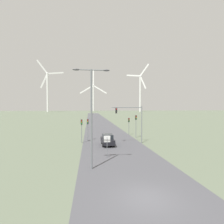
{
  "coord_description": "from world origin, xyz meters",
  "views": [
    {
      "loc": [
        -3.89,
        -11.34,
        6.21
      ],
      "look_at": [
        0.0,
        18.45,
        5.37
      ],
      "focal_mm": 28.0,
      "sensor_mm": 36.0,
      "label": 1
    }
  ],
  "objects_px": {
    "traffic_light_post_near_left": "(82,126)",
    "traffic_light_post_near_right": "(136,121)",
    "traffic_light_post_mid_left": "(88,125)",
    "traffic_light_mast_overhead": "(132,117)",
    "car_approaching": "(108,140)",
    "wind_turbine_far_left": "(47,88)",
    "stop_sign_near": "(107,142)",
    "traffic_light_post_mid_right": "(129,123)",
    "streetlamp": "(91,106)",
    "wind_turbine_left": "(93,95)",
    "wind_turbine_center": "(140,90)"
  },
  "relations": [
    {
      "from": "traffic_light_post_near_left",
      "to": "traffic_light_post_near_right",
      "type": "xyz_separation_m",
      "value": [
        10.63,
        3.47,
        0.34
      ]
    },
    {
      "from": "traffic_light_post_mid_left",
      "to": "traffic_light_mast_overhead",
      "type": "bearing_deg",
      "value": -24.75
    },
    {
      "from": "traffic_light_mast_overhead",
      "to": "car_approaching",
      "type": "bearing_deg",
      "value": -167.17
    },
    {
      "from": "traffic_light_post_near_left",
      "to": "wind_turbine_far_left",
      "type": "height_order",
      "value": "wind_turbine_far_left"
    },
    {
      "from": "car_approaching",
      "to": "wind_turbine_far_left",
      "type": "height_order",
      "value": "wind_turbine_far_left"
    },
    {
      "from": "stop_sign_near",
      "to": "traffic_light_post_near_left",
      "type": "bearing_deg",
      "value": 110.48
    },
    {
      "from": "wind_turbine_far_left",
      "to": "traffic_light_post_mid_left",
      "type": "bearing_deg",
      "value": -75.24
    },
    {
      "from": "traffic_light_post_mid_right",
      "to": "streetlamp",
      "type": "bearing_deg",
      "value": -112.82
    },
    {
      "from": "streetlamp",
      "to": "traffic_light_post_mid_right",
      "type": "relative_size",
      "value": 2.61
    },
    {
      "from": "traffic_light_post_near_left",
      "to": "wind_turbine_left",
      "type": "relative_size",
      "value": 0.06
    },
    {
      "from": "wind_turbine_center",
      "to": "traffic_light_post_mid_left",
      "type": "bearing_deg",
      "value": -109.16
    },
    {
      "from": "car_approaching",
      "to": "stop_sign_near",
      "type": "bearing_deg",
      "value": -96.4
    },
    {
      "from": "traffic_light_post_near_left",
      "to": "car_approaching",
      "type": "relative_size",
      "value": 0.97
    },
    {
      "from": "traffic_light_post_near_left",
      "to": "traffic_light_mast_overhead",
      "type": "xyz_separation_m",
      "value": [
        8.48,
        -1.54,
        1.63
      ]
    },
    {
      "from": "streetlamp",
      "to": "wind_turbine_left",
      "type": "relative_size",
      "value": 0.16
    },
    {
      "from": "traffic_light_post_near_left",
      "to": "traffic_light_post_mid_left",
      "type": "height_order",
      "value": "traffic_light_post_near_left"
    },
    {
      "from": "stop_sign_near",
      "to": "traffic_light_mast_overhead",
      "type": "distance_m",
      "value": 9.65
    },
    {
      "from": "traffic_light_post_near_right",
      "to": "wind_turbine_far_left",
      "type": "bearing_deg",
      "value": 107.44
    },
    {
      "from": "car_approaching",
      "to": "wind_turbine_left",
      "type": "xyz_separation_m",
      "value": [
        3.32,
        239.78,
        24.51
      ]
    },
    {
      "from": "traffic_light_post_mid_right",
      "to": "wind_turbine_left",
      "type": "xyz_separation_m",
      "value": [
        -2.42,
        230.29,
        22.61
      ]
    },
    {
      "from": "stop_sign_near",
      "to": "traffic_light_post_near_left",
      "type": "distance_m",
      "value": 10.03
    },
    {
      "from": "traffic_light_post_near_left",
      "to": "traffic_light_post_mid_left",
      "type": "relative_size",
      "value": 1.02
    },
    {
      "from": "car_approaching",
      "to": "wind_turbine_center",
      "type": "height_order",
      "value": "wind_turbine_center"
    },
    {
      "from": "wind_turbine_center",
      "to": "wind_turbine_left",
      "type": "bearing_deg",
      "value": 150.7
    },
    {
      "from": "traffic_light_post_near_left",
      "to": "wind_turbine_center",
      "type": "distance_m",
      "value": 215.58
    },
    {
      "from": "traffic_light_post_near_left",
      "to": "traffic_light_post_mid_right",
      "type": "bearing_deg",
      "value": 34.96
    },
    {
      "from": "traffic_light_post_near_right",
      "to": "car_approaching",
      "type": "bearing_deg",
      "value": -136.84
    },
    {
      "from": "traffic_light_post_mid_left",
      "to": "car_approaching",
      "type": "bearing_deg",
      "value": -53.86
    },
    {
      "from": "traffic_light_post_mid_left",
      "to": "wind_turbine_center",
      "type": "height_order",
      "value": "wind_turbine_center"
    },
    {
      "from": "traffic_light_post_near_left",
      "to": "traffic_light_post_mid_right",
      "type": "relative_size",
      "value": 1.07
    },
    {
      "from": "streetlamp",
      "to": "car_approaching",
      "type": "relative_size",
      "value": 2.39
    },
    {
      "from": "stop_sign_near",
      "to": "traffic_light_post_mid_right",
      "type": "bearing_deg",
      "value": 68.28
    },
    {
      "from": "streetlamp",
      "to": "wind_turbine_far_left",
      "type": "height_order",
      "value": "wind_turbine_far_left"
    },
    {
      "from": "wind_turbine_center",
      "to": "stop_sign_near",
      "type": "bearing_deg",
      "value": -107.61
    },
    {
      "from": "traffic_light_post_mid_left",
      "to": "wind_turbine_center",
      "type": "relative_size",
      "value": 0.06
    },
    {
      "from": "streetlamp",
      "to": "traffic_light_post_mid_right",
      "type": "bearing_deg",
      "value": 67.18
    },
    {
      "from": "car_approaching",
      "to": "traffic_light_post_near_right",
      "type": "bearing_deg",
      "value": 43.16
    },
    {
      "from": "streetlamp",
      "to": "traffic_light_mast_overhead",
      "type": "height_order",
      "value": "streetlamp"
    },
    {
      "from": "traffic_light_post_mid_left",
      "to": "traffic_light_mast_overhead",
      "type": "xyz_separation_m",
      "value": [
        7.44,
        -3.43,
        1.68
      ]
    },
    {
      "from": "traffic_light_post_near_left",
      "to": "stop_sign_near",
      "type": "bearing_deg",
      "value": -69.52
    },
    {
      "from": "wind_turbine_far_left",
      "to": "streetlamp",
      "type": "bearing_deg",
      "value": -76.11
    },
    {
      "from": "traffic_light_post_mid_right",
      "to": "wind_turbine_center",
      "type": "xyz_separation_m",
      "value": [
        60.56,
        194.95,
        27.04
      ]
    },
    {
      "from": "traffic_light_post_mid_left",
      "to": "traffic_light_post_mid_right",
      "type": "relative_size",
      "value": 1.04
    },
    {
      "from": "traffic_light_post_mid_left",
      "to": "traffic_light_post_near_left",
      "type": "bearing_deg",
      "value": -119.06
    },
    {
      "from": "stop_sign_near",
      "to": "car_approaching",
      "type": "height_order",
      "value": "stop_sign_near"
    },
    {
      "from": "traffic_light_post_mid_left",
      "to": "traffic_light_mast_overhead",
      "type": "distance_m",
      "value": 8.36
    },
    {
      "from": "traffic_light_post_near_left",
      "to": "wind_turbine_center",
      "type": "bearing_deg",
      "value": 70.74
    },
    {
      "from": "streetlamp",
      "to": "traffic_light_post_near_right",
      "type": "height_order",
      "value": "streetlamp"
    },
    {
      "from": "traffic_light_post_mid_left",
      "to": "wind_turbine_left",
      "type": "xyz_separation_m",
      "value": [
        6.53,
        235.39,
        22.49
      ]
    },
    {
      "from": "traffic_light_mast_overhead",
      "to": "wind_turbine_far_left",
      "type": "xyz_separation_m",
      "value": [
        -59.81,
        202.3,
        25.39
      ]
    }
  ]
}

